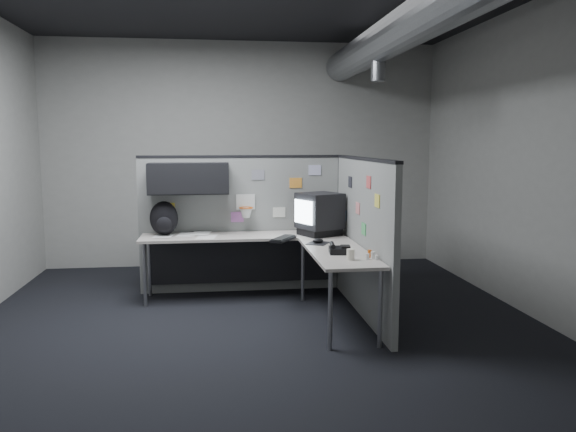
{
  "coord_description": "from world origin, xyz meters",
  "views": [
    {
      "loc": [
        -0.39,
        -5.35,
        1.78
      ],
      "look_at": [
        0.34,
        0.35,
        1.02
      ],
      "focal_mm": 35.0,
      "sensor_mm": 36.0,
      "label": 1
    }
  ],
  "objects": [
    {
      "name": "desk",
      "position": [
        0.15,
        0.7,
        0.61
      ],
      "size": [
        2.31,
        2.11,
        0.73
      ],
      "color": "#B4ABA2",
      "rests_on": "ground"
    },
    {
      "name": "phone",
      "position": [
        0.76,
        -0.2,
        0.77
      ],
      "size": [
        0.22,
        0.23,
        0.1
      ],
      "rotation": [
        0.0,
        0.0,
        -0.3
      ],
      "color": "black",
      "rests_on": "desk"
    },
    {
      "name": "mouse",
      "position": [
        0.66,
        0.34,
        0.75
      ],
      "size": [
        0.29,
        0.3,
        0.05
      ],
      "rotation": [
        0.0,
        0.0,
        0.26
      ],
      "color": "black",
      "rests_on": "desk"
    },
    {
      "name": "bottles",
      "position": [
        1.0,
        -0.48,
        0.76
      ],
      "size": [
        0.11,
        0.15,
        0.07
      ],
      "rotation": [
        0.0,
        0.0,
        -0.19
      ],
      "color": "silver",
      "rests_on": "desk"
    },
    {
      "name": "backpack",
      "position": [
        -0.99,
        1.07,
        0.92
      ],
      "size": [
        0.37,
        0.35,
        0.39
      ],
      "rotation": [
        0.0,
        0.0,
        -0.26
      ],
      "color": "black",
      "rests_on": "desk"
    },
    {
      "name": "partition_back",
      "position": [
        -0.25,
        1.23,
        1.0
      ],
      "size": [
        2.44,
        0.42,
        1.63
      ],
      "color": "gray",
      "rests_on": "ground"
    },
    {
      "name": "monitor",
      "position": [
        0.77,
        0.87,
        0.98
      ],
      "size": [
        0.56,
        0.56,
        0.48
      ],
      "rotation": [
        0.0,
        0.0,
        -0.34
      ],
      "color": "black",
      "rests_on": "desk"
    },
    {
      "name": "papers",
      "position": [
        -0.7,
        1.02,
        0.74
      ],
      "size": [
        0.72,
        0.52,
        0.01
      ],
      "rotation": [
        0.0,
        0.0,
        -0.15
      ],
      "color": "white",
      "rests_on": "desk"
    },
    {
      "name": "cup",
      "position": [
        0.8,
        -0.51,
        0.78
      ],
      "size": [
        0.08,
        0.08,
        0.1
      ],
      "primitive_type": "cylinder",
      "rotation": [
        0.0,
        0.0,
        0.19
      ],
      "color": "silver",
      "rests_on": "desk"
    },
    {
      "name": "partition_right",
      "position": [
        1.1,
        0.22,
        0.82
      ],
      "size": [
        0.07,
        2.23,
        1.63
      ],
      "color": "gray",
      "rests_on": "ground"
    },
    {
      "name": "room",
      "position": [
        0.56,
        0.0,
        2.1
      ],
      "size": [
        5.62,
        5.62,
        3.22
      ],
      "color": "black",
      "rests_on": "ground"
    },
    {
      "name": "keyboard",
      "position": [
        0.32,
        0.58,
        0.75
      ],
      "size": [
        0.33,
        0.42,
        0.04
      ],
      "rotation": [
        0.0,
        0.0,
        0.25
      ],
      "color": "black",
      "rests_on": "desk"
    }
  ]
}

